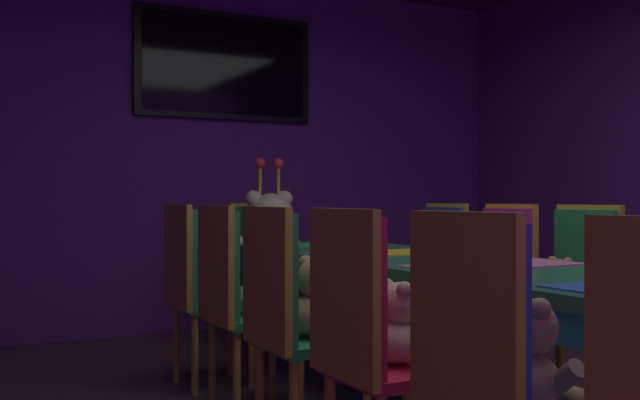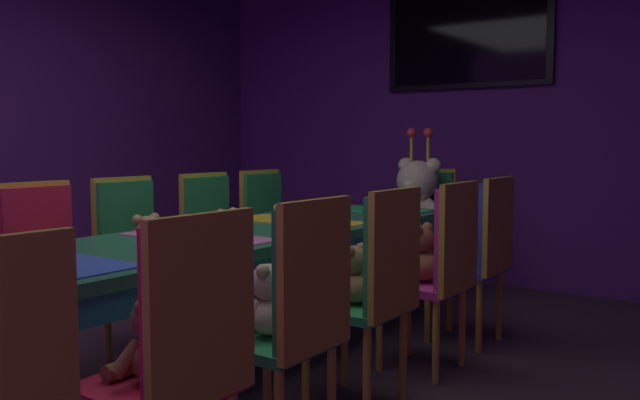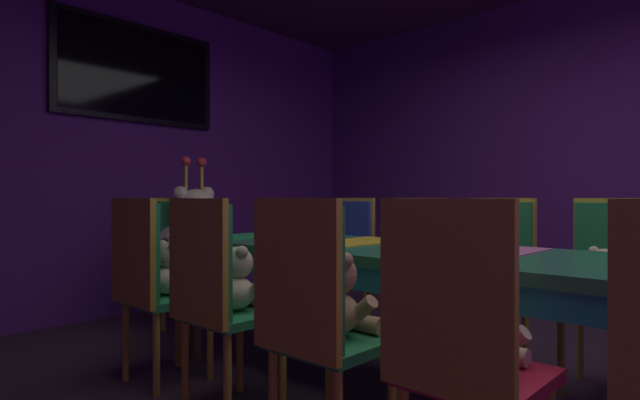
{
  "view_description": "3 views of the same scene",
  "coord_description": "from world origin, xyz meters",
  "px_view_note": "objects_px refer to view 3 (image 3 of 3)",
  "views": [
    {
      "loc": [
        -2.07,
        -2.36,
        1.02
      ],
      "look_at": [
        -0.25,
        1.06,
        1.01
      ],
      "focal_mm": 41.74,
      "sensor_mm": 36.0,
      "label": 1
    },
    {
      "loc": [
        2.25,
        -2.21,
        1.18
      ],
      "look_at": [
        -0.16,
        1.21,
        0.82
      ],
      "focal_mm": 37.6,
      "sensor_mm": 36.0,
      "label": 2
    },
    {
      "loc": [
        -2.16,
        -0.99,
        0.99
      ],
      "look_at": [
        -0.06,
        0.94,
        0.97
      ],
      "focal_mm": 28.74,
      "sensor_mm": 36.0,
      "label": 3
    }
  ],
  "objects_px": {
    "chair_left_4": "(212,285)",
    "throne_chair": "(185,249)",
    "teddy_right_2": "(604,280)",
    "teddy_right_5": "(334,254)",
    "teddy_left_4": "(238,282)",
    "teddy_right_3": "(486,269)",
    "chair_right_2": "(612,273)",
    "chair_right_3": "(496,263)",
    "teddy_right_4": "(401,258)",
    "wall_tv": "(138,73)",
    "chair_left_5": "(147,272)",
    "chair_right_4": "(413,255)",
    "teddy_left_2": "(479,329)",
    "chair_right_5": "(346,249)",
    "king_teddy_bear": "(197,233)",
    "chair_left_3": "(310,306)",
    "chair_left_2": "(457,333)",
    "teddy_left_5": "(171,272)",
    "teddy_left_3": "(337,300)",
    "banquet_table": "(485,272)"
  },
  "relations": [
    {
      "from": "chair_right_2",
      "to": "chair_right_3",
      "type": "distance_m",
      "value": 0.61
    },
    {
      "from": "teddy_left_4",
      "to": "teddy_left_5",
      "type": "bearing_deg",
      "value": 90.62
    },
    {
      "from": "chair_right_4",
      "to": "chair_left_2",
      "type": "bearing_deg",
      "value": 35.9
    },
    {
      "from": "teddy_left_3",
      "to": "chair_left_4",
      "type": "xyz_separation_m",
      "value": [
        -0.12,
        0.63,
        -0.0
      ]
    },
    {
      "from": "chair_left_4",
      "to": "teddy_right_4",
      "type": "distance_m",
      "value": 1.49
    },
    {
      "from": "chair_left_2",
      "to": "chair_right_5",
      "type": "distance_m",
      "value": 2.4
    },
    {
      "from": "chair_left_2",
      "to": "chair_left_5",
      "type": "xyz_separation_m",
      "value": [
        -0.0,
        1.77,
        0.0
      ]
    },
    {
      "from": "throne_chair",
      "to": "wall_tv",
      "type": "xyz_separation_m",
      "value": [
        0.0,
        0.71,
        1.45
      ]
    },
    {
      "from": "teddy_left_4",
      "to": "chair_left_5",
      "type": "distance_m",
      "value": 0.59
    },
    {
      "from": "teddy_left_4",
      "to": "teddy_right_5",
      "type": "bearing_deg",
      "value": 23.09
    },
    {
      "from": "teddy_left_2",
      "to": "chair_left_5",
      "type": "bearing_deg",
      "value": 94.64
    },
    {
      "from": "chair_right_4",
      "to": "throne_chair",
      "type": "distance_m",
      "value": 1.71
    },
    {
      "from": "banquet_table",
      "to": "teddy_left_3",
      "type": "xyz_separation_m",
      "value": [
        -0.68,
        0.28,
        -0.06
      ]
    },
    {
      "from": "teddy_right_5",
      "to": "throne_chair",
      "type": "distance_m",
      "value": 1.13
    },
    {
      "from": "throne_chair",
      "to": "king_teddy_bear",
      "type": "xyz_separation_m",
      "value": [
        0.0,
        -0.17,
        0.13
      ]
    },
    {
      "from": "throne_chair",
      "to": "chair_left_5",
      "type": "bearing_deg",
      "value": -41.64
    },
    {
      "from": "teddy_left_4",
      "to": "chair_right_5",
      "type": "xyz_separation_m",
      "value": [
        1.48,
        0.57,
        0.01
      ]
    },
    {
      "from": "teddy_left_4",
      "to": "teddy_right_3",
      "type": "xyz_separation_m",
      "value": [
        1.31,
        -0.61,
        -0.02
      ]
    },
    {
      "from": "chair_left_4",
      "to": "teddy_left_4",
      "type": "relative_size",
      "value": 3.03
    },
    {
      "from": "chair_left_3",
      "to": "teddy_left_3",
      "type": "bearing_deg",
      "value": 0.0
    },
    {
      "from": "chair_right_2",
      "to": "teddy_left_2",
      "type": "bearing_deg",
      "value": -0.91
    },
    {
      "from": "chair_right_2",
      "to": "chair_left_4",
      "type": "bearing_deg",
      "value": -37.13
    },
    {
      "from": "teddy_left_5",
      "to": "chair_right_5",
      "type": "xyz_separation_m",
      "value": [
        1.48,
        -0.0,
        0.01
      ]
    },
    {
      "from": "teddy_left_4",
      "to": "wall_tv",
      "type": "xyz_separation_m",
      "value": [
        0.65,
        2.19,
        1.46
      ]
    },
    {
      "from": "chair_right_2",
      "to": "teddy_right_4",
      "type": "xyz_separation_m",
      "value": [
        -0.13,
        1.21,
        -0.01
      ]
    },
    {
      "from": "teddy_right_2",
      "to": "king_teddy_bear",
      "type": "bearing_deg",
      "value": -75.09
    },
    {
      "from": "teddy_left_3",
      "to": "teddy_right_3",
      "type": "distance_m",
      "value": 1.34
    },
    {
      "from": "teddy_right_2",
      "to": "teddy_right_5",
      "type": "height_order",
      "value": "teddy_right_2"
    },
    {
      "from": "chair_right_2",
      "to": "chair_right_3",
      "type": "bearing_deg",
      "value": -88.45
    },
    {
      "from": "chair_right_5",
      "to": "teddy_right_2",
      "type": "bearing_deg",
      "value": 85.32
    },
    {
      "from": "throne_chair",
      "to": "chair_right_4",
      "type": "bearing_deg",
      "value": 29.19
    },
    {
      "from": "chair_left_5",
      "to": "wall_tv",
      "type": "distance_m",
      "value": 2.32
    },
    {
      "from": "chair_left_4",
      "to": "teddy_right_4",
      "type": "bearing_deg",
      "value": -0.6
    },
    {
      "from": "teddy_right_5",
      "to": "teddy_left_3",
      "type": "bearing_deg",
      "value": 41.55
    },
    {
      "from": "wall_tv",
      "to": "chair_left_5",
      "type": "bearing_deg",
      "value": -116.42
    },
    {
      "from": "king_teddy_bear",
      "to": "chair_left_3",
      "type": "bearing_deg",
      "value": -22.95
    },
    {
      "from": "teddy_right_2",
      "to": "chair_right_5",
      "type": "xyz_separation_m",
      "value": [
        0.15,
        1.79,
        0.02
      ]
    },
    {
      "from": "chair_right_2",
      "to": "wall_tv",
      "type": "xyz_separation_m",
      "value": [
        -0.82,
        3.42,
        1.45
      ]
    },
    {
      "from": "chair_left_2",
      "to": "teddy_right_5",
      "type": "relative_size",
      "value": 3.6
    },
    {
      "from": "teddy_left_3",
      "to": "teddy_right_5",
      "type": "relative_size",
      "value": 1.26
    },
    {
      "from": "chair_left_4",
      "to": "throne_chair",
      "type": "height_order",
      "value": "same"
    },
    {
      "from": "teddy_left_2",
      "to": "chair_left_4",
      "type": "bearing_deg",
      "value": 96.58
    },
    {
      "from": "teddy_right_2",
      "to": "chair_right_4",
      "type": "xyz_separation_m",
      "value": [
        0.16,
        1.21,
        0.02
      ]
    },
    {
      "from": "teddy_left_2",
      "to": "chair_left_5",
      "type": "relative_size",
      "value": 0.31
    },
    {
      "from": "chair_right_2",
      "to": "throne_chair",
      "type": "xyz_separation_m",
      "value": [
        -0.82,
        2.7,
        0.0
      ]
    },
    {
      "from": "chair_right_4",
      "to": "teddy_right_2",
      "type": "bearing_deg",
      "value": 82.53
    },
    {
      "from": "chair_left_4",
      "to": "throne_chair",
      "type": "bearing_deg",
      "value": 61.56
    },
    {
      "from": "teddy_left_5",
      "to": "king_teddy_bear",
      "type": "distance_m",
      "value": 1.0
    },
    {
      "from": "chair_left_3",
      "to": "teddy_left_3",
      "type": "xyz_separation_m",
      "value": [
        0.15,
        0.0,
        0.0
      ]
    },
    {
      "from": "chair_left_5",
      "to": "teddy_right_5",
      "type": "bearing_deg",
      "value": -0.09
    }
  ]
}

